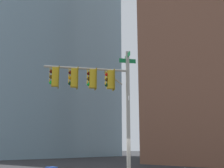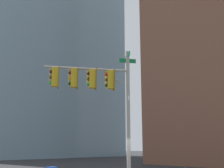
% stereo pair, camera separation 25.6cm
% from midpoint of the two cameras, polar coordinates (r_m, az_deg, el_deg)
% --- Properties ---
extents(signal_pole_assembly, '(4.24, 3.07, 7.39)m').
position_cam_midpoint_polar(signal_pole_assembly, '(15.44, -3.39, -0.96)').
color(signal_pole_assembly, '#9E998C').
rests_on(signal_pole_assembly, ground_plane).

